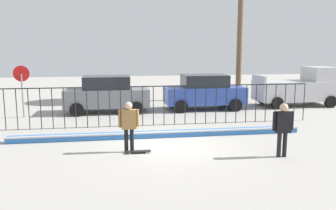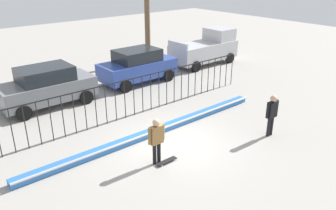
{
  "view_description": "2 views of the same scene",
  "coord_description": "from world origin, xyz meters",
  "px_view_note": "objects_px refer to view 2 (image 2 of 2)",
  "views": [
    {
      "loc": [
        -1.66,
        -11.65,
        3.35
      ],
      "look_at": [
        0.39,
        1.5,
        1.16
      ],
      "focal_mm": 37.41,
      "sensor_mm": 36.0,
      "label": 1
    },
    {
      "loc": [
        -7.23,
        -8.43,
        6.25
      ],
      "look_at": [
        0.77,
        1.17,
        1.03
      ],
      "focal_mm": 36.26,
      "sensor_mm": 36.0,
      "label": 2
    }
  ],
  "objects_px": {
    "parked_car_blue": "(138,66)",
    "parked_car_gray": "(47,86)",
    "skateboarder": "(156,137)",
    "pickup_truck": "(206,48)",
    "camera_operator": "(272,112)",
    "skateboard": "(167,161)"
  },
  "relations": [
    {
      "from": "camera_operator",
      "to": "parked_car_blue",
      "type": "distance_m",
      "value": 8.63
    },
    {
      "from": "camera_operator",
      "to": "parked_car_gray",
      "type": "xyz_separation_m",
      "value": [
        -5.46,
        8.51,
        -0.04
      ]
    },
    {
      "from": "skateboarder",
      "to": "parked_car_gray",
      "type": "distance_m",
      "value": 7.32
    },
    {
      "from": "skateboarder",
      "to": "camera_operator",
      "type": "height_order",
      "value": "camera_operator"
    },
    {
      "from": "camera_operator",
      "to": "pickup_truck",
      "type": "bearing_deg",
      "value": -78.79
    },
    {
      "from": "skateboard",
      "to": "parked_car_blue",
      "type": "height_order",
      "value": "parked_car_blue"
    },
    {
      "from": "skateboard",
      "to": "pickup_truck",
      "type": "xyz_separation_m",
      "value": [
        9.93,
        7.87,
        0.98
      ]
    },
    {
      "from": "skateboard",
      "to": "camera_operator",
      "type": "relative_size",
      "value": 0.48
    },
    {
      "from": "skateboard",
      "to": "camera_operator",
      "type": "bearing_deg",
      "value": 5.14
    },
    {
      "from": "skateboarder",
      "to": "camera_operator",
      "type": "xyz_separation_m",
      "value": [
        4.65,
        -1.24,
        0.02
      ]
    },
    {
      "from": "parked_car_gray",
      "to": "skateboard",
      "type": "bearing_deg",
      "value": -78.44
    },
    {
      "from": "skateboarder",
      "to": "parked_car_blue",
      "type": "height_order",
      "value": "parked_car_blue"
    },
    {
      "from": "skateboarder",
      "to": "parked_car_gray",
      "type": "bearing_deg",
      "value": 114.3
    },
    {
      "from": "skateboard",
      "to": "pickup_truck",
      "type": "distance_m",
      "value": 12.71
    },
    {
      "from": "parked_car_blue",
      "to": "parked_car_gray",
      "type": "bearing_deg",
      "value": -174.86
    },
    {
      "from": "parked_car_gray",
      "to": "pickup_truck",
      "type": "relative_size",
      "value": 0.91
    },
    {
      "from": "skateboarder",
      "to": "parked_car_gray",
      "type": "relative_size",
      "value": 0.38
    },
    {
      "from": "camera_operator",
      "to": "parked_car_gray",
      "type": "relative_size",
      "value": 0.39
    },
    {
      "from": "skateboarder",
      "to": "pickup_truck",
      "type": "xyz_separation_m",
      "value": [
        10.2,
        7.69,
        0.05
      ]
    },
    {
      "from": "skateboarder",
      "to": "pickup_truck",
      "type": "distance_m",
      "value": 12.77
    },
    {
      "from": "skateboarder",
      "to": "camera_operator",
      "type": "bearing_deg",
      "value": 3.05
    },
    {
      "from": "parked_car_blue",
      "to": "skateboarder",
      "type": "bearing_deg",
      "value": -117.0
    }
  ]
}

